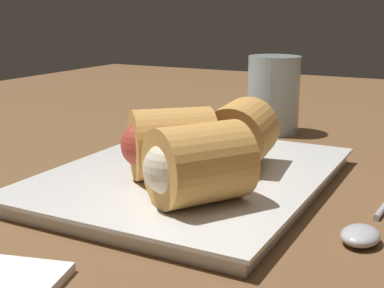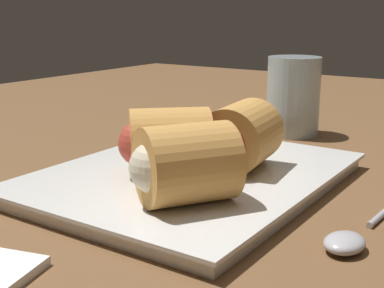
% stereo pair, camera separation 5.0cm
% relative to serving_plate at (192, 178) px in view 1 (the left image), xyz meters
% --- Properties ---
extents(table_surface, '(1.80, 1.40, 0.02)m').
position_rel_serving_plate_xyz_m(table_surface, '(-0.03, 0.02, -0.02)').
color(table_surface, brown).
rests_on(table_surface, ground).
extents(serving_plate, '(0.29, 0.23, 0.01)m').
position_rel_serving_plate_xyz_m(serving_plate, '(0.00, 0.00, 0.00)').
color(serving_plate, silver).
rests_on(serving_plate, table_surface).
extents(roll_front_left, '(0.09, 0.09, 0.06)m').
position_rel_serving_plate_xyz_m(roll_front_left, '(-0.03, 0.01, 0.04)').
color(roll_front_left, '#D19347').
rests_on(roll_front_left, serving_plate).
extents(roll_front_right, '(0.08, 0.07, 0.06)m').
position_rel_serving_plate_xyz_m(roll_front_right, '(0.02, -0.03, 0.04)').
color(roll_front_right, '#D19347').
rests_on(roll_front_right, serving_plate).
extents(roll_back_left, '(0.09, 0.09, 0.06)m').
position_rel_serving_plate_xyz_m(roll_back_left, '(-0.07, -0.04, 0.04)').
color(roll_back_left, '#D19347').
rests_on(roll_back_left, serving_plate).
extents(spoon, '(0.17, 0.03, 0.01)m').
position_rel_serving_plate_xyz_m(spoon, '(-0.04, -0.16, -0.00)').
color(spoon, '#B2B2B7').
rests_on(spoon, table_surface).
extents(drinking_glass, '(0.07, 0.07, 0.10)m').
position_rel_serving_plate_xyz_m(drinking_glass, '(0.24, 0.01, 0.04)').
color(drinking_glass, silver).
rests_on(drinking_glass, table_surface).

